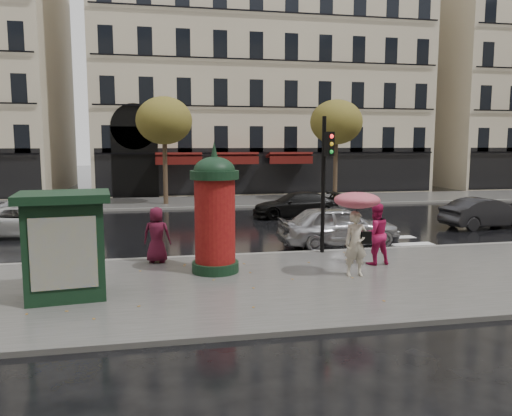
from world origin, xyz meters
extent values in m
plane|color=black|center=(0.00, 0.00, 0.00)|extent=(160.00, 160.00, 0.00)
cube|color=#474744|center=(0.00, -0.50, 0.06)|extent=(90.00, 7.00, 0.12)
cube|color=#474744|center=(0.00, 19.00, 0.06)|extent=(90.00, 6.00, 0.12)
cube|color=slate|center=(0.00, 3.00, 0.07)|extent=(90.00, 0.25, 0.14)
cube|color=slate|center=(0.00, 16.00, 0.07)|extent=(90.00, 0.25, 0.14)
cube|color=silver|center=(6.00, 9.60, 0.01)|extent=(3.60, 11.75, 0.01)
cube|color=#B7A88C|center=(6.00, 30.00, 10.00)|extent=(26.00, 14.00, 20.00)
cylinder|color=#38281C|center=(-2.00, 18.00, 2.60)|extent=(0.28, 0.28, 5.20)
ellipsoid|color=#505A1C|center=(-2.00, 18.00, 5.20)|extent=(3.40, 3.40, 2.89)
cylinder|color=#38281C|center=(9.00, 18.00, 2.60)|extent=(0.28, 0.28, 5.20)
ellipsoid|color=#505A1C|center=(9.00, 18.00, 5.20)|extent=(3.40, 3.40, 2.89)
imported|color=#C1B69F|center=(2.89, -0.34, 1.03)|extent=(0.67, 0.45, 1.83)
cylinder|color=black|center=(2.89, -0.34, 1.64)|extent=(0.02, 0.02, 1.16)
ellipsoid|color=#C1245B|center=(2.89, -0.34, 2.25)|extent=(1.27, 1.27, 0.44)
cone|color=black|center=(2.89, -0.34, 2.51)|extent=(0.04, 0.04, 0.10)
cube|color=black|center=(3.15, -0.41, 1.22)|extent=(0.27, 0.12, 0.34)
imported|color=#B3164D|center=(4.00, 0.85, 1.06)|extent=(0.97, 0.79, 1.88)
imported|color=#4A0E21|center=(-2.54, 2.40, 0.99)|extent=(0.95, 0.72, 1.74)
cylinder|color=black|center=(-0.89, 0.91, 0.26)|extent=(1.35, 1.35, 0.29)
cylinder|color=maroon|center=(-0.89, 0.91, 1.61)|extent=(1.16, 1.16, 2.41)
cylinder|color=black|center=(-0.89, 0.91, 2.92)|extent=(1.39, 1.39, 0.24)
ellipsoid|color=black|center=(-0.89, 0.91, 3.01)|extent=(1.20, 1.20, 0.84)
cone|color=black|center=(-0.89, 0.91, 3.64)|extent=(0.19, 0.19, 0.43)
cylinder|color=black|center=(2.98, 2.80, 2.41)|extent=(0.14, 0.14, 4.58)
cube|color=black|center=(3.08, 2.57, 3.78)|extent=(0.35, 0.30, 0.80)
cube|color=black|center=(-4.67, -0.76, 1.28)|extent=(1.91, 1.62, 2.32)
cube|color=black|center=(-4.67, -0.76, 2.55)|extent=(2.28, 1.99, 0.20)
imported|color=#9F9FA4|center=(4.07, 4.20, 0.77)|extent=(4.57, 2.00, 1.53)
imported|color=black|center=(12.10, 6.81, 0.68)|extent=(4.25, 1.88, 1.36)
imported|color=beige|center=(-7.86, 8.59, 0.63)|extent=(4.78, 2.67, 1.26)
imported|color=black|center=(4.53, 11.65, 0.65)|extent=(4.54, 1.91, 1.31)
imported|color=#B9B9BE|center=(-9.03, 13.71, 0.72)|extent=(4.35, 1.97, 1.45)
camera|label=1|loc=(-2.47, -13.13, 3.78)|focal=35.00mm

